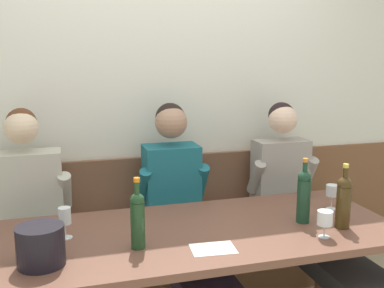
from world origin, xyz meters
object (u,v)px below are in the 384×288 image
(wine_glass_near_bucket, at_px, (306,183))
(wine_bottle_green_tall, at_px, (138,218))
(wine_glass_right_end, at_px, (65,217))
(wine_glass_left_end, at_px, (325,219))
(wine_bottle_clear_water, at_px, (304,195))
(person_left_seat, at_px, (24,244))
(wall_bench, at_px, (167,254))
(wine_bottle_amber_mid, at_px, (344,200))
(dining_table, at_px, (198,243))
(person_right_seat, at_px, (306,213))
(person_center_left_seat, at_px, (185,219))
(wine_glass_center_front, at_px, (332,191))
(ice_bucket, at_px, (41,246))

(wine_glass_near_bucket, bearing_deg, wine_bottle_green_tall, -157.33)
(wine_glass_right_end, bearing_deg, wine_glass_left_end, -15.80)
(wine_bottle_clear_water, bearing_deg, wine_glass_near_bucket, 58.44)
(person_left_seat, relative_size, wine_bottle_clear_water, 3.69)
(wall_bench, distance_m, wine_glass_left_end, 1.28)
(wine_bottle_amber_mid, distance_m, wine_bottle_green_tall, 1.09)
(dining_table, distance_m, wine_bottle_green_tall, 0.43)
(person_right_seat, bearing_deg, wine_glass_right_end, -170.58)
(dining_table, bearing_deg, wine_bottle_green_tall, -158.07)
(dining_table, xyz_separation_m, person_center_left_seat, (0.03, 0.37, -0.00))
(wall_bench, distance_m, wine_bottle_clear_water, 1.15)
(wine_bottle_green_tall, bearing_deg, wine_glass_right_end, 146.36)
(wine_bottle_green_tall, bearing_deg, wine_glass_center_front, 10.80)
(person_center_left_seat, bearing_deg, wine_glass_near_bucket, -1.03)
(dining_table, relative_size, wine_bottle_clear_water, 5.93)
(person_left_seat, height_order, ice_bucket, person_left_seat)
(wall_bench, relative_size, wine_bottle_clear_water, 6.77)
(wine_glass_left_end, height_order, wine_glass_center_front, wine_glass_center_front)
(ice_bucket, distance_m, wine_glass_center_front, 1.66)
(wall_bench, relative_size, wine_glass_center_front, 16.40)
(wall_bench, bearing_deg, person_center_left_seat, -85.32)
(wall_bench, bearing_deg, person_left_seat, -156.44)
(person_right_seat, xyz_separation_m, wine_bottle_clear_water, (-0.25, -0.38, 0.27))
(wine_glass_right_end, xyz_separation_m, wine_glass_center_front, (1.53, 0.01, -0.00))
(wine_glass_left_end, xyz_separation_m, wine_glass_right_end, (-1.25, 0.35, 0.02))
(wall_bench, height_order, wine_glass_right_end, wall_bench)
(ice_bucket, xyz_separation_m, wine_bottle_green_tall, (0.44, 0.06, 0.06))
(wall_bench, relative_size, wine_bottle_green_tall, 7.02)
(dining_table, height_order, wine_bottle_green_tall, wine_bottle_green_tall)
(wine_glass_near_bucket, bearing_deg, person_left_seat, -179.29)
(person_center_left_seat, distance_m, wine_glass_right_end, 0.78)
(wine_bottle_clear_water, xyz_separation_m, wine_glass_left_end, (-0.00, -0.22, -0.06))
(wine_bottle_green_tall, bearing_deg, wine_glass_near_bucket, 22.67)
(dining_table, height_order, ice_bucket, ice_bucket)
(person_center_left_seat, relative_size, wine_bottle_amber_mid, 3.84)
(person_right_seat, bearing_deg, wine_glass_center_front, -83.83)
(wine_bottle_clear_water, relative_size, wine_glass_right_end, 2.25)
(wine_bottle_green_tall, height_order, wine_glass_center_front, wine_bottle_green_tall)
(wine_bottle_clear_water, height_order, wine_glass_center_front, wine_bottle_clear_water)
(person_center_left_seat, distance_m, ice_bucket, 1.00)
(wine_bottle_clear_water, bearing_deg, wine_bottle_amber_mid, -39.38)
(dining_table, xyz_separation_m, wine_glass_right_end, (-0.67, 0.08, 0.19))
(wine_bottle_amber_mid, relative_size, wine_glass_near_bucket, 2.66)
(wine_bottle_amber_mid, bearing_deg, wine_glass_center_front, 67.87)
(dining_table, distance_m, wine_bottle_clear_water, 0.63)
(wine_bottle_green_tall, bearing_deg, wine_bottle_clear_water, 5.29)
(person_right_seat, bearing_deg, ice_bucket, -161.89)
(dining_table, distance_m, wine_glass_right_end, 0.70)
(person_right_seat, relative_size, wine_bottle_amber_mid, 3.80)
(person_left_seat, distance_m, wine_bottle_amber_mid, 1.74)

